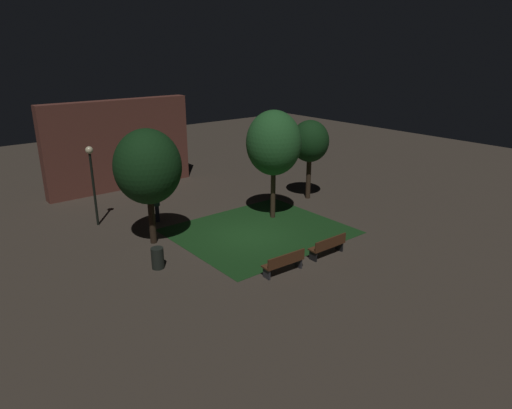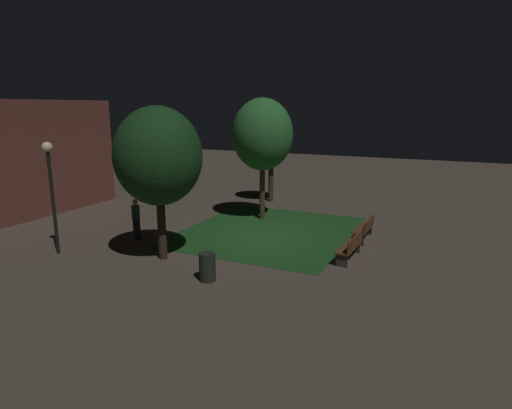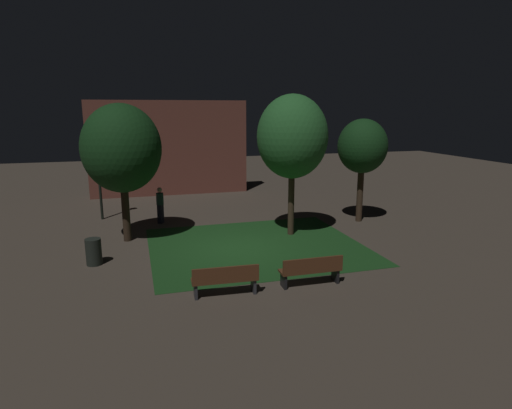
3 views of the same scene
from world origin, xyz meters
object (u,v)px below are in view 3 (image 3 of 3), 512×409
at_px(bench_near_trees, 311,270).
at_px(tree_near_wall, 122,149).
at_px(tree_tall_center, 362,147).
at_px(trash_bin, 94,252).
at_px(pedestrian, 160,204).
at_px(lamp_post_near_wall, 98,160).
at_px(tree_lawn_side, 292,137).
at_px(bench_back_row, 225,279).

relative_size(bench_near_trees, tree_near_wall, 0.35).
height_order(tree_near_wall, tree_tall_center, tree_near_wall).
xyz_separation_m(trash_bin, pedestrian, (2.44, 4.71, 0.41)).
height_order(bench_near_trees, lamp_post_near_wall, lamp_post_near_wall).
height_order(tree_lawn_side, pedestrian, tree_lawn_side).
height_order(bench_near_trees, trash_bin, bench_near_trees).
height_order(tree_lawn_side, tree_tall_center, tree_lawn_side).
bearing_deg(lamp_post_near_wall, tree_tall_center, -17.67).
bearing_deg(trash_bin, lamp_post_near_wall, 91.03).
xyz_separation_m(bench_back_row, tree_lawn_side, (3.76, 4.99, 3.42)).
bearing_deg(trash_bin, bench_back_row, -44.37).
bearing_deg(tree_near_wall, trash_bin, -113.12).
relative_size(bench_back_row, tree_lawn_side, 0.33).
bearing_deg(tree_lawn_side, bench_back_row, -127.01).
xyz_separation_m(tree_near_wall, tree_tall_center, (10.05, 0.18, -0.19)).
bearing_deg(bench_back_row, tree_near_wall, 113.52).
relative_size(lamp_post_near_wall, pedestrian, 2.47).
distance_m(bench_back_row, tree_tall_center, 10.06).
xyz_separation_m(tree_near_wall, pedestrian, (1.41, 2.31, -2.68)).
distance_m(bench_near_trees, lamp_post_near_wall, 11.72).
height_order(bench_back_row, bench_near_trees, same).
bearing_deg(tree_tall_center, tree_lawn_side, -163.18).
relative_size(tree_lawn_side, lamp_post_near_wall, 1.39).
relative_size(bench_back_row, trash_bin, 2.09).
xyz_separation_m(lamp_post_near_wall, pedestrian, (2.55, -1.43, -1.90)).
height_order(bench_back_row, pedestrian, pedestrian).
distance_m(bench_back_row, trash_bin, 5.04).
xyz_separation_m(bench_back_row, trash_bin, (-3.61, 3.53, -0.04)).
distance_m(tree_lawn_side, tree_tall_center, 3.91).
height_order(tree_lawn_side, lamp_post_near_wall, tree_lawn_side).
bearing_deg(tree_lawn_side, pedestrian, 146.61).
xyz_separation_m(tree_lawn_side, tree_tall_center, (3.70, 1.12, -0.56)).
xyz_separation_m(tree_near_wall, trash_bin, (-1.03, -2.40, -3.09)).
relative_size(tree_lawn_side, tree_tall_center, 1.21).
xyz_separation_m(tree_tall_center, lamp_post_near_wall, (-11.18, 3.56, -0.59)).
distance_m(bench_near_trees, tree_tall_center, 8.37).
height_order(tree_tall_center, lamp_post_near_wall, tree_tall_center).
bearing_deg(tree_near_wall, tree_lawn_side, -8.43).
bearing_deg(bench_back_row, pedestrian, 98.06).
bearing_deg(pedestrian, lamp_post_near_wall, 150.64).
relative_size(bench_near_trees, lamp_post_near_wall, 0.45).
height_order(tree_near_wall, lamp_post_near_wall, tree_near_wall).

